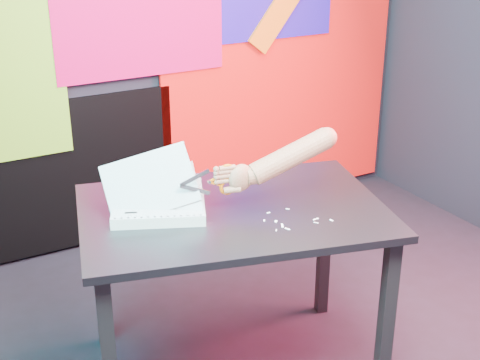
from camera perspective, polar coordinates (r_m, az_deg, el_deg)
room at (r=2.50m, az=9.50°, el=11.36°), size 3.01×3.01×2.71m
backdrop at (r=3.83m, az=-3.91°, el=9.51°), size 2.88×0.05×2.08m
work_table at (r=2.58m, az=-0.61°, el=-4.35°), size 1.31×1.03×0.75m
printout_stack at (r=2.50m, az=-6.97°, el=-2.31°), size 0.41×0.37×0.26m
scissors at (r=2.47m, az=-1.42°, el=-0.00°), size 0.21×0.05×0.12m
hand_forearm at (r=2.52m, az=3.62°, el=1.76°), size 0.47×0.15×0.21m
paper_clippings at (r=2.44m, az=4.39°, el=-3.55°), size 0.23×0.18×0.00m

